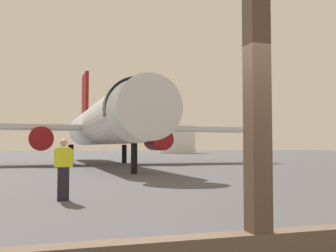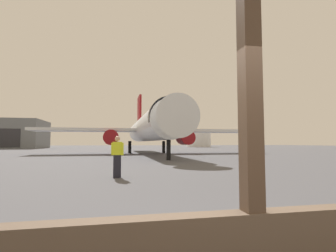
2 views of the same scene
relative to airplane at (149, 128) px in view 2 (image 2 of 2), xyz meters
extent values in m
plane|color=#4C4C51|center=(-3.03, 8.78, -3.42)|extent=(220.00, 220.00, 0.00)
cube|color=brown|center=(-3.03, -31.22, -3.06)|extent=(8.32, 0.24, 0.72)
cube|color=#4C3828|center=(-3.03, -31.22, -1.66)|extent=(0.20, 0.20, 3.53)
cylinder|color=silver|center=(0.00, 1.13, 0.02)|extent=(3.48, 29.01, 3.48)
cone|color=silver|center=(0.00, -14.68, 0.02)|extent=(3.30, 2.60, 3.30)
cylinder|color=black|center=(0.00, -12.78, 0.17)|extent=(3.55, 0.90, 3.55)
cube|color=silver|center=(-7.87, 1.28, -0.28)|extent=(14.01, 4.20, 0.36)
cube|color=silver|center=(7.87, 1.28, -0.28)|extent=(14.01, 4.20, 0.36)
cylinder|color=maroon|center=(-4.94, -0.12, -1.28)|extent=(1.90, 3.20, 1.90)
cylinder|color=maroon|center=(4.94, -0.12, -1.28)|extent=(1.90, 3.20, 1.90)
cube|color=maroon|center=(0.00, 14.13, 4.16)|extent=(0.36, 4.40, 5.20)
cylinder|color=black|center=(0.00, -12.48, -2.57)|extent=(0.36, 0.36, 1.71)
cylinder|color=black|center=(-2.40, 2.28, -2.57)|extent=(0.44, 0.44, 1.71)
cylinder|color=black|center=(2.40, 2.28, -2.57)|extent=(0.44, 0.44, 1.71)
cube|color=black|center=(-4.37, -22.76, -2.95)|extent=(0.32, 0.20, 0.95)
cube|color=yellow|center=(-4.37, -22.76, -2.20)|extent=(0.40, 0.22, 0.55)
sphere|color=tan|center=(-4.37, -22.76, -1.79)|extent=(0.22, 0.22, 0.22)
cylinder|color=yellow|center=(-4.58, -22.65, -2.22)|extent=(0.09, 0.09, 0.52)
cylinder|color=yellow|center=(-4.16, -22.87, -2.22)|extent=(0.09, 0.09, 0.52)
cylinder|color=white|center=(24.58, 52.67, -0.36)|extent=(8.47, 8.47, 6.13)
camera|label=1|loc=(-5.00, -34.65, -1.90)|focal=43.38mm
camera|label=2|loc=(-4.49, -33.78, -1.97)|focal=27.43mm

